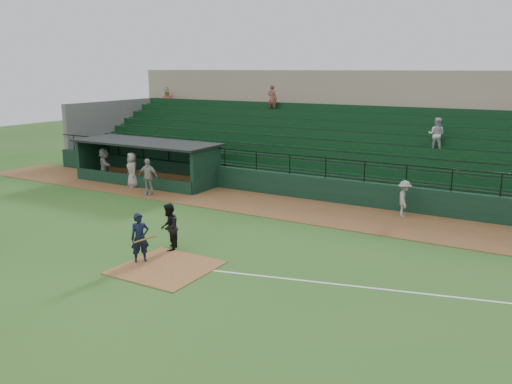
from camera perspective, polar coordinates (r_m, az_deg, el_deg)
The scene contains 12 objects.
ground at distance 18.84m, azimuth -7.71°, elevation -7.17°, with size 90.00×90.00×0.00m, color #2B561B.
warning_track at distance 25.32m, azimuth 3.41°, elevation -1.71°, with size 40.00×4.00×0.03m, color brown.
home_plate_dirt at distance 18.11m, azimuth -9.66°, elevation -8.04°, with size 3.00×3.00×0.03m, color brown.
foul_line at distance 16.69m, azimuth 17.80°, elevation -10.44°, with size 18.00×0.09×0.01m, color white.
stadium_structure at distance 32.53m, azimuth 10.22°, elevation 5.55°, with size 38.00×13.08×6.40m.
dugout at distance 31.69m, azimuth -11.21°, elevation 3.53°, with size 8.90×3.20×2.42m.
batter_at_plate at distance 18.52m, azimuth -12.42°, elevation -4.87°, with size 1.15×0.76×1.74m.
umpire at distance 19.52m, azimuth -9.37°, elevation -3.77°, with size 0.86×0.67×1.76m, color black.
runner at distance 24.43m, azimuth 15.70°, elevation -0.71°, with size 1.06×0.61×1.65m, color gray.
dugout_player_a at distance 28.18m, azimuth -11.60°, elevation 1.63°, with size 1.14×0.47×1.94m, color #A39E98.
dugout_player_b at distance 30.25m, azimuth -13.21°, elevation 2.34°, with size 0.95×0.62×1.94m, color gray.
dugout_player_c at distance 32.44m, azimuth -16.04°, elevation 2.88°, with size 1.79×0.57×1.93m, color gray.
Camera 1 is at (10.94, -13.88, 6.52)m, focal length 37.05 mm.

